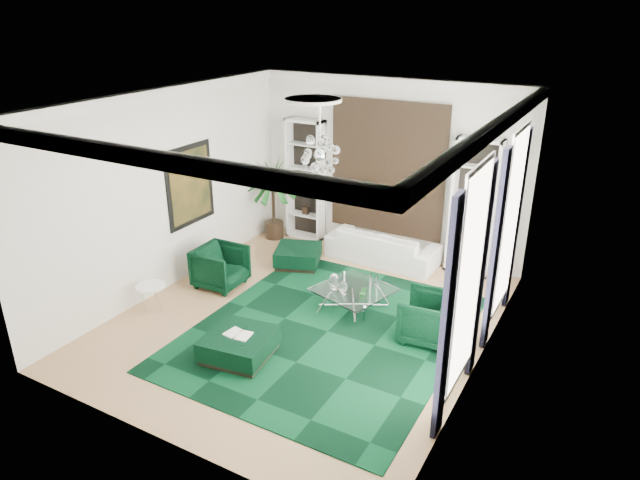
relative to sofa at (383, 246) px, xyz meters
The scene contains 30 objects.
floor 2.95m from the sofa, 93.82° to the right, with size 6.00×7.00×0.02m, color tan.
ceiling 4.53m from the sofa, 93.82° to the right, with size 6.00×7.00×0.02m, color white.
wall_back 1.67m from the sofa, 108.26° to the left, with size 6.00×0.02×3.80m, color silver.
wall_front 6.62m from the sofa, 91.74° to the right, with size 6.00×0.02×3.80m, color silver.
wall_left 4.60m from the sofa, 137.67° to the right, with size 0.02×7.00×3.80m, color silver.
wall_right 4.34m from the sofa, 46.04° to the right, with size 0.02×7.00×3.80m, color silver.
crown_molding 4.45m from the sofa, 93.82° to the right, with size 6.00×7.00×0.18m, color white, non-canonical shape.
ceiling_medallion 4.31m from the sofa, 94.26° to the right, with size 0.90×0.90×0.05m, color white.
tapestry 1.65m from the sofa, 109.82° to the left, with size 2.50×0.06×2.80m, color black.
shelving_left 2.42m from the sofa, 169.67° to the left, with size 0.90×0.38×2.80m, color white, non-canonical shape.
shelving_right 2.08m from the sofa, 12.56° to the left, with size 0.90×0.38×2.80m, color white, non-canonical shape.
painting 4.20m from the sofa, 143.77° to the right, with size 0.04×1.30×1.60m, color black.
window_near 4.98m from the sofa, 53.80° to the right, with size 0.03×1.10×2.90m, color white.
curtain_near_a 5.52m from the sofa, 59.03° to the right, with size 0.07×0.30×3.25m, color black.
curtain_near_b 4.31m from the sofa, 47.76° to the right, with size 0.07×0.30×3.25m, color black.
window_far 3.50m from the sofa, 26.92° to the right, with size 0.03×1.10×2.90m, color white.
curtain_far_a 3.76m from the sofa, 38.55° to the right, with size 0.07×0.30×3.25m, color black.
curtain_far_b 3.12m from the sofa, 13.04° to the right, with size 0.07×0.30×3.25m, color black.
rug 3.17m from the sofa, 83.36° to the right, with size 4.20×5.00×0.02m, color black.
sofa is the anchor object (origin of this frame).
armchair_left 3.49m from the sofa, 131.10° to the right, with size 0.87×0.89×0.81m, color black.
armchair_right 3.15m from the sofa, 52.81° to the right, with size 0.87×0.89×0.81m, color black.
coffee_table 2.23m from the sofa, 79.98° to the right, with size 1.20×1.20×0.41m, color white, non-canonical shape.
ottoman_side 1.83m from the sofa, 143.94° to the right, with size 0.90×0.90×0.40m, color black.
ottoman_front 4.47m from the sofa, 96.53° to the right, with size 1.00×1.00×0.40m, color black.
book 4.47m from the sofa, 96.53° to the right, with size 0.42×0.28×0.03m, color white.
side_table 4.88m from the sofa, 124.23° to the right, with size 0.52×0.52×0.50m, color white.
palm 2.91m from the sofa, behind, with size 1.50×1.50×2.40m, color #19591E, non-canonical shape.
chandelier 3.49m from the sofa, 94.41° to the right, with size 0.80×0.80×0.72m, color white, non-canonical shape.
table_plant 2.55m from the sofa, 74.29° to the right, with size 0.13×0.11×0.24m, color #19591E.
Camera 1 is at (4.51, -7.53, 5.17)m, focal length 32.00 mm.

